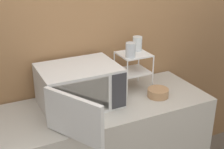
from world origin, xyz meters
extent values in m
cube|color=#9E7047|center=(0.00, 0.66, 1.30)|extent=(8.00, 0.06, 2.60)
cube|color=silver|center=(-0.07, 0.39, 1.05)|extent=(0.54, 0.41, 0.29)
cube|color=#B7B2A8|center=(-0.13, 0.19, 1.05)|extent=(0.39, 0.01, 0.25)
cube|color=#333338|center=(0.14, 0.18, 1.05)|extent=(0.11, 0.01, 0.25)
cube|color=silver|center=(-0.26, -0.01, 1.05)|extent=(0.23, 0.39, 0.28)
cylinder|color=white|center=(0.29, 0.34, 1.05)|extent=(0.01, 0.01, 0.29)
cylinder|color=white|center=(0.51, 0.34, 1.05)|extent=(0.01, 0.01, 0.29)
cylinder|color=white|center=(0.29, 0.55, 1.05)|extent=(0.01, 0.01, 0.29)
cylinder|color=white|center=(0.51, 0.55, 1.05)|extent=(0.01, 0.01, 0.29)
cube|color=white|center=(0.40, 0.44, 1.05)|extent=(0.22, 0.22, 0.01)
cube|color=white|center=(0.40, 0.44, 1.19)|extent=(0.22, 0.22, 0.01)
cylinder|color=silver|center=(0.34, 0.38, 1.25)|extent=(0.07, 0.07, 0.11)
cylinder|color=silver|center=(0.46, 0.50, 1.25)|extent=(0.07, 0.07, 0.11)
cylinder|color=#AD7F56|center=(0.50, 0.23, 0.91)|extent=(0.09, 0.09, 0.01)
cylinder|color=#AD7F56|center=(0.50, 0.23, 0.93)|extent=(0.16, 0.16, 0.06)
camera|label=1|loc=(-0.74, -1.50, 1.97)|focal=50.00mm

